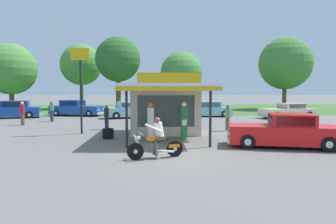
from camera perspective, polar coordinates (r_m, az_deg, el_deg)
name	(u,v)px	position (r m, az deg, el deg)	size (l,w,h in m)	color
ground_plane	(174,155)	(11.98, 1.16, -8.35)	(300.00, 300.00, 0.00)	slate
grass_verge_strip	(160,109)	(41.75, -1.51, 0.67)	(120.00, 24.00, 0.01)	#3D6B2D
service_station_kiosk	(165,105)	(17.55, -0.51, 1.34)	(4.69, 6.91, 3.37)	beige
gas_pump_nearside	(151,124)	(14.74, -3.35, -2.33)	(0.44, 0.44, 2.02)	slate
gas_pump_offside	(184,124)	(14.81, 3.11, -2.29)	(0.44, 0.44, 2.02)	slate
motorcycle_with_rider	(156,141)	(11.36, -2.25, -5.68)	(2.15, 0.87, 1.58)	black
featured_classic_sedan	(285,132)	(14.54, 21.66, -3.63)	(5.30, 2.83, 1.54)	red
parked_car_back_row_far_right	(11,110)	(31.29, -28.15, 0.33)	(5.72, 3.26, 1.62)	#19479E
parked_car_back_row_centre_right	(208,110)	(29.53, 7.72, 0.47)	(5.06, 2.23, 1.49)	#7AC6D1
parked_car_back_row_left	(288,111)	(29.83, 22.17, 0.15)	(5.46, 3.01, 1.39)	beige
parked_car_back_row_right	(133,110)	(28.03, -6.74, 0.32)	(5.80, 3.32, 1.52)	#7AC6D1
parked_car_back_row_centre_left	(76,109)	(31.56, -17.39, 0.63)	(5.58, 2.95, 1.60)	#19479E
bystander_strolling_foreground	(52,110)	(26.40, -21.57, 0.28)	(0.34, 0.34, 1.74)	#2D3351
bystander_admiring_sedan	(107,116)	(20.00, -11.79, -0.84)	(0.34, 0.34, 1.65)	black
bystander_standing_back_lot	(228,117)	(19.31, 11.45, -0.91)	(0.37, 0.37, 1.68)	brown
bystander_leaning_by_kiosk	(22,113)	(24.46, -26.34, -0.13)	(0.34, 0.34, 1.76)	brown
tree_oak_far_left	(182,74)	(39.49, 2.70, 7.38)	(5.55, 5.55, 7.71)	brown
tree_oak_far_right	(11,69)	(43.38, -28.15, 7.33)	(6.56, 6.56, 8.61)	brown
tree_oak_centre	(119,60)	(36.86, -9.54, 9.83)	(5.46, 5.46, 9.09)	brown
tree_oak_left	(285,64)	(43.32, 21.73, 8.71)	(7.03, 7.03, 9.73)	brown
tree_oak_right	(81,65)	(43.53, -16.45, 8.75)	(5.74, 5.74, 9.04)	brown
roadside_pole_sign	(81,76)	(18.30, -16.57, 6.68)	(1.10, 0.12, 5.08)	black
spare_tire_stack	(108,134)	(16.29, -11.52, -4.10)	(0.60, 0.60, 0.54)	black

